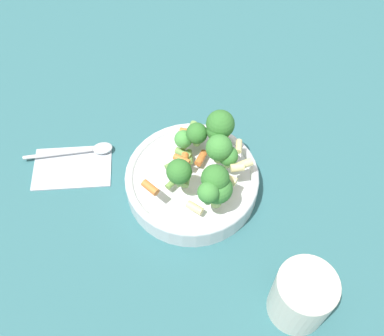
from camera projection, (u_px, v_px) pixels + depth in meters
The scene contains 6 objects.
ground_plane at pixel (192, 188), 0.79m from camera, with size 3.00×3.00×0.00m, color #2D6066.
bowl at pixel (192, 180), 0.77m from camera, with size 0.23×0.23×0.05m.
pasta_salad at pixel (209, 156), 0.71m from camera, with size 0.17×0.15×0.09m.
cup at pixel (302, 296), 0.63m from camera, with size 0.09×0.09×0.10m.
napkin at pixel (72, 167), 0.81m from camera, with size 0.14×0.16×0.01m.
spoon at pixel (85, 150), 0.82m from camera, with size 0.09×0.15×0.01m.
Camera 1 is at (0.40, 0.14, 0.67)m, focal length 42.00 mm.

